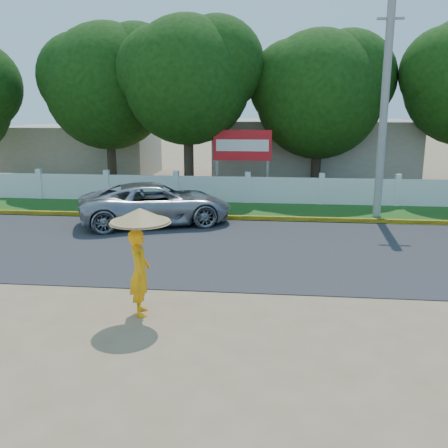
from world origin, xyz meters
name	(u,v)px	position (x,y,z in m)	size (l,w,h in m)	color
ground	(213,311)	(0.00, 0.00, 0.00)	(120.00, 120.00, 0.00)	#9E8460
road	(233,248)	(0.00, 4.50, 0.01)	(60.00, 7.00, 0.02)	#38383A
grass_verge	(245,210)	(0.00, 9.75, 0.01)	(60.00, 3.50, 0.03)	#2D601E
curb	(242,218)	(0.00, 8.05, 0.08)	(40.00, 0.18, 0.16)	yellow
fence	(248,190)	(0.00, 11.20, 0.55)	(40.00, 0.10, 1.10)	silver
building_near	(312,151)	(3.00, 18.00, 1.60)	(10.00, 6.00, 3.20)	#B7AD99
building_far	(84,150)	(-10.00, 19.00, 1.40)	(8.00, 5.00, 2.80)	#B7AD99
utility_pole	(384,110)	(4.84, 9.13, 3.80)	(0.28, 0.28, 7.59)	gray
vehicle	(156,204)	(-2.88, 7.16, 0.71)	(2.35, 5.10, 1.42)	#9A9BA1
monk_with_parasol	(140,246)	(-1.36, -0.28, 1.38)	(1.16, 1.16, 2.12)	#FFA00D
billboard	(242,149)	(-0.31, 12.30, 2.14)	(2.50, 0.13, 2.95)	gray
tree_row	(363,81)	(4.87, 14.18, 5.02)	(39.53, 8.50, 9.66)	#473828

